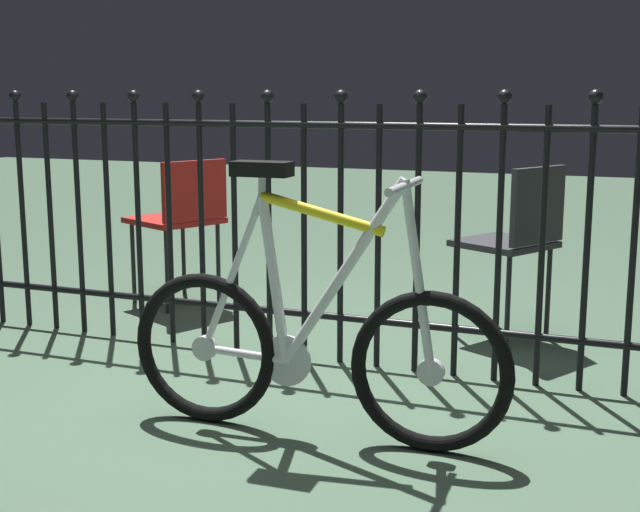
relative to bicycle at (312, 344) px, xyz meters
name	(u,v)px	position (x,y,z in m)	size (l,w,h in m)	color
ground_plane	(271,405)	(-0.25, 0.21, -0.32)	(20.00, 20.00, 0.00)	#435E48
iron_fence	(316,220)	(-0.31, 0.81, 0.30)	(4.67, 0.07, 1.23)	black
bicycle	(312,344)	(0.00, 0.00, 0.00)	(1.35, 0.40, 0.93)	black
chair_red	(182,214)	(-1.36, 1.46, 0.19)	(0.56, 0.56, 0.81)	black
chair_charcoal	(517,234)	(0.45, 1.42, 0.19)	(0.52, 0.52, 0.83)	black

